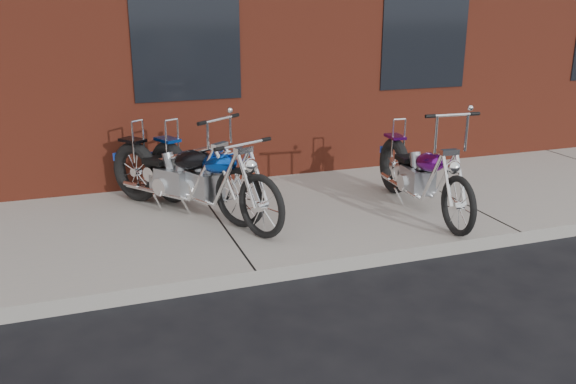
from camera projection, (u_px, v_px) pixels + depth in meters
name	position (u px, v px, depth m)	size (l,w,h in m)	color
ground	(256.00, 286.00, 5.69)	(120.00, 120.00, 0.00)	black
sidewalk	(219.00, 225.00, 7.02)	(22.00, 3.00, 0.15)	#A1988E
chopper_purple	(421.00, 177.00, 7.19)	(0.55, 2.27, 1.27)	black
chopper_blue	(208.00, 181.00, 6.94)	(1.12, 2.23, 1.05)	black
chopper_third	(181.00, 177.00, 7.12)	(1.48, 1.97, 1.20)	black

